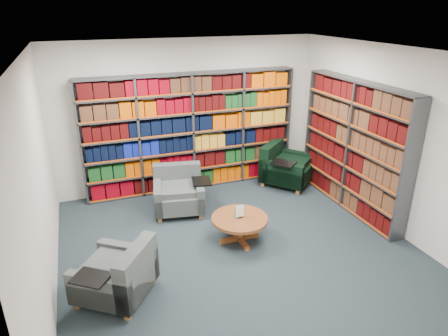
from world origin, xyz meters
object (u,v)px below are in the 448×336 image
object	(u,v)px
chair_teal_left	(178,193)
chair_teal_front	(120,277)
chair_green_right	(284,167)
coffee_table	(240,222)

from	to	relation	value
chair_teal_left	chair_teal_front	bearing A→B (deg)	-121.79
chair_green_right	chair_teal_front	bearing A→B (deg)	-146.12
chair_teal_left	chair_green_right	bearing A→B (deg)	8.76
chair_teal_left	chair_teal_front	size ratio (longest dim) A/B	0.94
chair_green_right	coffee_table	world-z (taller)	chair_green_right
chair_teal_front	coffee_table	xyz separation A→B (m)	(1.83, 0.66, 0.02)
chair_teal_front	coffee_table	bearing A→B (deg)	19.78
chair_teal_left	coffee_table	world-z (taller)	chair_teal_left
coffee_table	chair_teal_left	bearing A→B (deg)	114.20
chair_teal_left	chair_green_right	world-z (taller)	chair_green_right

